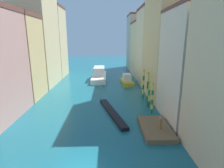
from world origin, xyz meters
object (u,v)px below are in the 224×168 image
object	(u,v)px
waterfront_dock	(155,128)
motorboat_0	(127,80)
mooring_pole_3	(143,84)
mooring_pole_1	(149,94)
mooring_pole_2	(148,87)
person_on_dock	(160,123)
vaporetto_white	(99,75)
gondola_black	(112,112)
mooring_pole_0	(152,98)

from	to	relation	value
waterfront_dock	motorboat_0	xyz separation A→B (m)	(-0.90, 22.85, 0.62)
mooring_pole_3	waterfront_dock	bearing A→B (deg)	-94.07
mooring_pole_3	mooring_pole_1	bearing A→B (deg)	-89.13
mooring_pole_2	motorboat_0	size ratio (longest dim) A/B	0.80
mooring_pole_2	waterfront_dock	bearing A→B (deg)	-96.58
person_on_dock	mooring_pole_2	world-z (taller)	mooring_pole_2
waterfront_dock	person_on_dock	bearing A→B (deg)	-58.33
mooring_pole_2	vaporetto_white	distance (m)	20.36
mooring_pole_2	motorboat_0	world-z (taller)	mooring_pole_2
mooring_pole_2	mooring_pole_3	distance (m)	2.44
mooring_pole_1	mooring_pole_2	xyz separation A→B (m)	(0.18, 1.92, 0.62)
mooring_pole_2	gondola_black	xyz separation A→B (m)	(-6.03, -4.54, -2.46)
waterfront_dock	mooring_pole_3	distance (m)	12.16
mooring_pole_1	gondola_black	bearing A→B (deg)	-155.88
mooring_pole_1	mooring_pole_3	xyz separation A→B (m)	(-0.07, 4.35, 0.63)
vaporetto_white	motorboat_0	bearing A→B (deg)	-35.95
mooring_pole_1	gondola_black	size ratio (longest dim) A/B	0.38
motorboat_0	vaporetto_white	bearing A→B (deg)	144.05
mooring_pole_1	mooring_pole_3	world-z (taller)	mooring_pole_3
mooring_pole_2	motorboat_0	distance (m)	13.66
vaporetto_white	mooring_pole_3	bearing A→B (deg)	-61.75
mooring_pole_1	mooring_pole_2	bearing A→B (deg)	84.71
mooring_pole_1	mooring_pole_2	distance (m)	2.03
person_on_dock	mooring_pole_1	bearing A→B (deg)	86.09
person_on_dock	vaporetto_white	bearing A→B (deg)	105.85
waterfront_dock	gondola_black	size ratio (longest dim) A/B	0.57
motorboat_0	mooring_pole_3	bearing A→B (deg)	-80.94
person_on_dock	mooring_pole_1	distance (m)	8.18
mooring_pole_3	vaporetto_white	world-z (taller)	mooring_pole_3
mooring_pole_0	mooring_pole_2	world-z (taller)	mooring_pole_2
gondola_black	motorboat_0	bearing A→B (deg)	77.33
mooring_pole_2	vaporetto_white	size ratio (longest dim) A/B	0.41
person_on_dock	mooring_pole_3	xyz separation A→B (m)	(0.49, 12.46, 1.52)
gondola_black	waterfront_dock	bearing A→B (deg)	-44.87
vaporetto_white	gondola_black	world-z (taller)	vaporetto_white
mooring_pole_1	gondola_black	world-z (taller)	mooring_pole_1
mooring_pole_1	vaporetto_white	xyz separation A→B (m)	(-8.60, 20.24, -0.82)
mooring_pole_2	motorboat_0	bearing A→B (deg)	98.47
vaporetto_white	motorboat_0	size ratio (longest dim) A/B	1.97
mooring_pole_2	gondola_black	distance (m)	7.94
mooring_pole_0	mooring_pole_3	bearing A→B (deg)	89.40
mooring_pole_0	motorboat_0	bearing A→B (deg)	95.37
mooring_pole_3	motorboat_0	bearing A→B (deg)	99.06
person_on_dock	mooring_pole_2	xyz separation A→B (m)	(0.73, 10.03, 1.51)
person_on_dock	vaporetto_white	size ratio (longest dim) A/B	0.11
vaporetto_white	motorboat_0	world-z (taller)	vaporetto_white
mooring_pole_1	mooring_pole_0	bearing A→B (deg)	-93.10
waterfront_dock	mooring_pole_1	distance (m)	7.80
vaporetto_white	person_on_dock	bearing A→B (deg)	-74.15
person_on_dock	gondola_black	size ratio (longest dim) A/B	0.13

